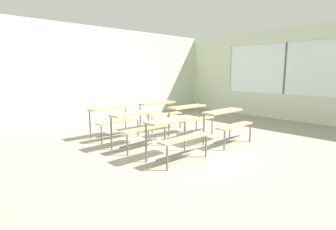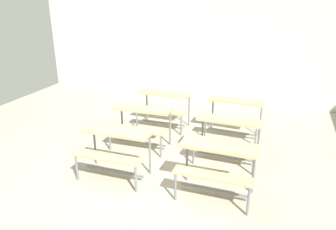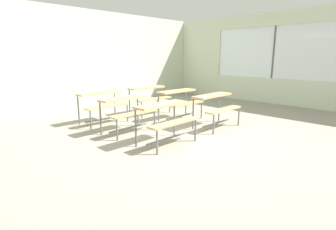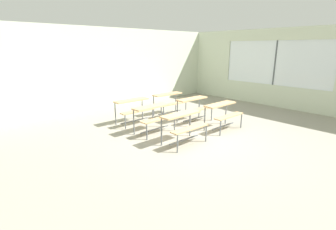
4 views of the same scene
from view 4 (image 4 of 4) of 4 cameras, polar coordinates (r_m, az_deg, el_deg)
name	(u,v)px [view 4 (image 4 of 4)]	position (r m, az deg, el deg)	size (l,w,h in m)	color
ground	(198,139)	(6.51, 6.97, -5.53)	(10.00, 9.00, 0.05)	gray
wall_back	(109,69)	(9.67, -13.47, 10.36)	(10.00, 0.12, 3.00)	beige
wall_right	(291,71)	(10.38, 26.69, 9.19)	(0.12, 9.00, 3.00)	beige
desk_bench_r0c0	(184,121)	(5.94, 3.68, -1.50)	(1.10, 0.60, 0.74)	tan
desk_bench_r0c1	(223,110)	(7.15, 12.71, 1.07)	(1.10, 0.59, 0.74)	tan
desk_bench_r1c0	(154,113)	(6.70, -3.31, 0.49)	(1.12, 0.63, 0.74)	tan
desk_bench_r1c1	(194,104)	(7.77, 6.16, 2.52)	(1.12, 0.62, 0.74)	tan
desk_bench_r2c0	(134,106)	(7.58, -8.00, 2.12)	(1.10, 0.60, 0.74)	tan
desk_bench_r2c1	(170,99)	(8.49, 0.35, 3.73)	(1.13, 0.64, 0.74)	tan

